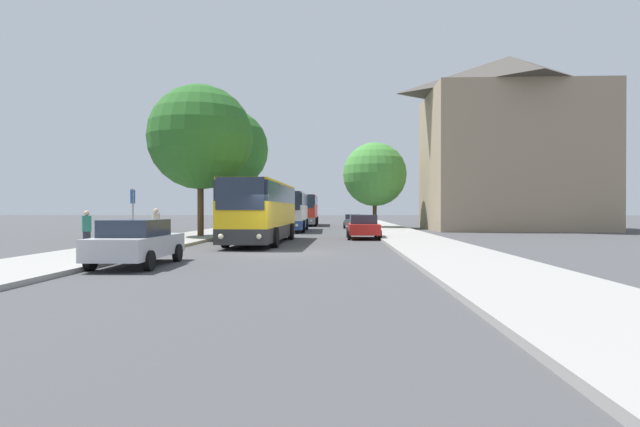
# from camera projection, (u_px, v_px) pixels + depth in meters

# --- Properties ---
(ground_plane) EXTENTS (300.00, 300.00, 0.00)m
(ground_plane) POSITION_uv_depth(u_px,v_px,m) (279.00, 253.00, 21.19)
(ground_plane) COLOR #424244
(ground_plane) RESTS_ON ground
(sidewalk_left) EXTENTS (4.00, 120.00, 0.15)m
(sidewalk_left) POSITION_uv_depth(u_px,v_px,m) (117.00, 251.00, 21.47)
(sidewalk_left) COLOR gray
(sidewalk_left) RESTS_ON ground_plane
(sidewalk_right) EXTENTS (4.00, 120.00, 0.15)m
(sidewalk_right) POSITION_uv_depth(u_px,v_px,m) (445.00, 252.00, 20.91)
(sidewalk_right) COLOR gray
(sidewalk_right) RESTS_ON ground_plane
(building_right_background) EXTENTS (14.64, 11.15, 15.87)m
(building_right_background) POSITION_uv_depth(u_px,v_px,m) (509.00, 143.00, 45.51)
(building_right_background) COLOR gray
(building_right_background) RESTS_ON ground_plane
(bus_front) EXTENTS (2.86, 11.23, 3.29)m
(bus_front) POSITION_uv_depth(u_px,v_px,m) (262.00, 211.00, 27.33)
(bus_front) COLOR #2D2D2D
(bus_front) RESTS_ON ground_plane
(bus_middle) EXTENTS (2.99, 10.47, 3.27)m
(bus_middle) POSITION_uv_depth(u_px,v_px,m) (290.00, 211.00, 42.78)
(bus_middle) COLOR #2D519E
(bus_middle) RESTS_ON ground_plane
(bus_rear) EXTENTS (2.87, 11.72, 3.48)m
(bus_rear) POSITION_uv_depth(u_px,v_px,m) (306.00, 210.00, 58.49)
(bus_rear) COLOR gray
(bus_rear) RESTS_ON ground_plane
(parked_car_left_curb) EXTENTS (2.03, 4.42, 1.52)m
(parked_car_left_curb) POSITION_uv_depth(u_px,v_px,m) (137.00, 242.00, 16.22)
(parked_car_left_curb) COLOR #B7B7BC
(parked_car_left_curb) RESTS_ON ground_plane
(parked_car_right_near) EXTENTS (2.08, 4.58, 1.51)m
(parked_car_right_near) POSITION_uv_depth(u_px,v_px,m) (363.00, 226.00, 31.57)
(parked_car_right_near) COLOR red
(parked_car_right_near) RESTS_ON ground_plane
(parked_car_right_far) EXTENTS (1.92, 4.26, 1.37)m
(parked_car_right_far) POSITION_uv_depth(u_px,v_px,m) (353.00, 221.00, 50.13)
(parked_car_right_far) COLOR slate
(parked_car_right_far) RESTS_ON ground_plane
(bus_stop_sign) EXTENTS (0.08, 0.45, 2.61)m
(bus_stop_sign) POSITION_uv_depth(u_px,v_px,m) (133.00, 211.00, 21.57)
(bus_stop_sign) COLOR gray
(bus_stop_sign) RESTS_ON sidewalk_left
(pedestrian_waiting_near) EXTENTS (0.36, 0.36, 1.65)m
(pedestrian_waiting_near) POSITION_uv_depth(u_px,v_px,m) (87.00, 230.00, 20.60)
(pedestrian_waiting_near) COLOR #23232D
(pedestrian_waiting_near) RESTS_ON sidewalk_left
(pedestrian_waiting_far) EXTENTS (0.36, 0.36, 1.75)m
(pedestrian_waiting_far) POSITION_uv_depth(u_px,v_px,m) (156.00, 227.00, 23.05)
(pedestrian_waiting_far) COLOR #23232D
(pedestrian_waiting_far) RESTS_ON sidewalk_left
(tree_left_near) EXTENTS (6.71, 6.71, 9.70)m
(tree_left_near) POSITION_uv_depth(u_px,v_px,m) (200.00, 137.00, 32.03)
(tree_left_near) COLOR #47331E
(tree_left_near) RESTS_ON sidewalk_left
(tree_left_far) EXTENTS (6.58, 6.58, 9.97)m
(tree_left_far) POSITION_uv_depth(u_px,v_px,m) (228.00, 149.00, 40.98)
(tree_left_far) COLOR brown
(tree_left_far) RESTS_ON sidewalk_left
(tree_right_near) EXTENTS (6.29, 6.29, 8.33)m
(tree_right_near) POSITION_uv_depth(u_px,v_px,m) (375.00, 174.00, 49.24)
(tree_right_near) COLOR #47331E
(tree_right_near) RESTS_ON sidewalk_right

